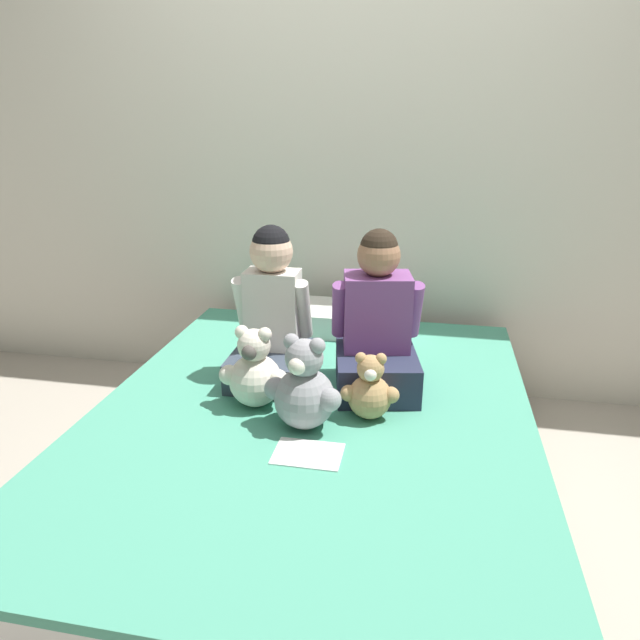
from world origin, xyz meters
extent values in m
plane|color=#B2A899|center=(0.00, 0.00, 0.00)|extent=(14.00, 14.00, 0.00)
cube|color=silver|center=(0.00, 1.09, 1.25)|extent=(8.00, 0.06, 2.50)
cube|color=#473828|center=(0.00, 0.00, 0.09)|extent=(1.54, 1.96, 0.17)
cube|color=silver|center=(0.00, 0.00, 0.28)|extent=(1.51, 1.92, 0.20)
cube|color=#4CA384|center=(0.00, 0.00, 0.39)|extent=(1.52, 1.94, 0.03)
cube|color=#384251|center=(-0.20, 0.20, 0.47)|extent=(0.30, 0.34, 0.12)
cube|color=silver|center=(-0.20, 0.25, 0.68)|extent=(0.21, 0.13, 0.31)
sphere|color=beige|center=(-0.20, 0.25, 0.91)|extent=(0.16, 0.16, 0.16)
sphere|color=black|center=(-0.20, 0.25, 0.93)|extent=(0.14, 0.14, 0.14)
cylinder|color=silver|center=(-0.32, 0.25, 0.69)|extent=(0.06, 0.14, 0.25)
cylinder|color=silver|center=(-0.08, 0.26, 0.69)|extent=(0.06, 0.14, 0.25)
cube|color=#282D47|center=(0.20, 0.20, 0.48)|extent=(0.35, 0.40, 0.15)
cube|color=#7F4789|center=(0.19, 0.26, 0.70)|extent=(0.27, 0.21, 0.28)
sphere|color=#9E7051|center=(0.19, 0.26, 0.91)|extent=(0.16, 0.16, 0.16)
sphere|color=#2D2319|center=(0.19, 0.26, 0.94)|extent=(0.14, 0.14, 0.14)
cylinder|color=#7F4789|center=(0.06, 0.23, 0.70)|extent=(0.08, 0.14, 0.23)
cylinder|color=#7F4789|center=(0.33, 0.28, 0.70)|extent=(0.08, 0.14, 0.23)
sphere|color=silver|center=(-0.20, 0.00, 0.50)|extent=(0.19, 0.19, 0.19)
sphere|color=silver|center=(-0.20, 0.00, 0.63)|extent=(0.12, 0.12, 0.12)
sphere|color=#4C4742|center=(-0.20, -0.05, 0.63)|extent=(0.05, 0.05, 0.05)
sphere|color=silver|center=(-0.24, 0.00, 0.68)|extent=(0.05, 0.05, 0.05)
sphere|color=silver|center=(-0.16, -0.01, 0.68)|extent=(0.05, 0.05, 0.05)
sphere|color=silver|center=(-0.29, -0.02, 0.52)|extent=(0.07, 0.07, 0.07)
sphere|color=silver|center=(-0.11, -0.02, 0.52)|extent=(0.07, 0.07, 0.07)
sphere|color=tan|center=(0.20, -0.01, 0.48)|extent=(0.15, 0.15, 0.15)
sphere|color=tan|center=(0.20, -0.01, 0.59)|extent=(0.09, 0.09, 0.09)
sphere|color=white|center=(0.21, -0.05, 0.58)|extent=(0.04, 0.04, 0.04)
sphere|color=tan|center=(0.17, -0.02, 0.62)|extent=(0.04, 0.04, 0.04)
sphere|color=tan|center=(0.24, -0.01, 0.62)|extent=(0.04, 0.04, 0.04)
sphere|color=tan|center=(0.13, -0.03, 0.50)|extent=(0.06, 0.06, 0.06)
sphere|color=tan|center=(0.28, -0.02, 0.50)|extent=(0.06, 0.06, 0.06)
sphere|color=#939399|center=(0.00, -0.11, 0.51)|extent=(0.20, 0.20, 0.20)
sphere|color=#939399|center=(0.00, -0.11, 0.65)|extent=(0.13, 0.13, 0.13)
sphere|color=white|center=(-0.01, -0.16, 0.65)|extent=(0.06, 0.06, 0.06)
sphere|color=#939399|center=(-0.04, -0.10, 0.70)|extent=(0.05, 0.05, 0.05)
sphere|color=#939399|center=(0.04, -0.12, 0.70)|extent=(0.05, 0.05, 0.05)
sphere|color=#939399|center=(-0.10, -0.11, 0.53)|extent=(0.08, 0.08, 0.08)
sphere|color=#939399|center=(0.09, -0.15, 0.53)|extent=(0.08, 0.08, 0.08)
cube|color=silver|center=(0.00, 0.79, 0.46)|extent=(0.59, 0.32, 0.11)
cube|color=white|center=(0.05, -0.28, 0.41)|extent=(0.21, 0.15, 0.00)
camera|label=1|loc=(0.37, -1.74, 1.39)|focal=32.00mm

